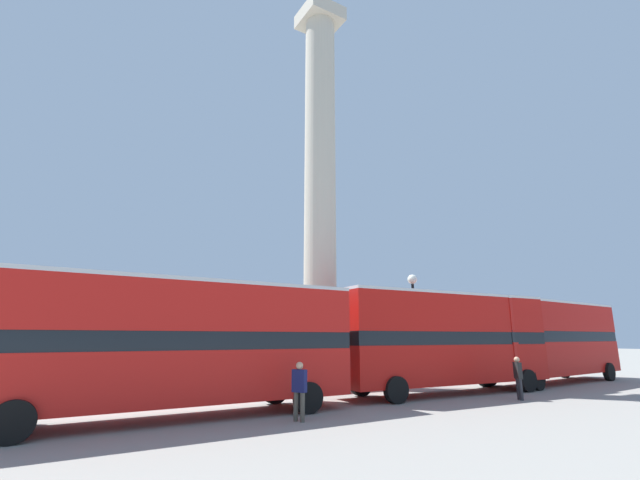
% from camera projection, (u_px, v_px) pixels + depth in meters
% --- Properties ---
extents(ground_plane, '(200.00, 200.00, 0.00)m').
position_uv_depth(ground_plane, '(320.00, 386.00, 21.94)').
color(ground_plane, gray).
extents(monument_column, '(5.88, 5.88, 23.65)m').
position_uv_depth(monument_column, '(320.00, 248.00, 23.56)').
color(monument_column, '#BCB29E').
rests_on(monument_column, ground_plane).
extents(bus_a, '(10.86, 3.17, 4.40)m').
position_uv_depth(bus_a, '(444.00, 338.00, 19.33)').
color(bus_a, '#B7140F').
rests_on(bus_a, ground_plane).
extents(bus_b, '(11.49, 3.47, 4.38)m').
position_uv_depth(bus_b, '(548.00, 338.00, 23.87)').
color(bus_b, '#B7140F').
rests_on(bus_b, ground_plane).
extents(bus_c, '(11.39, 2.85, 4.21)m').
position_uv_depth(bus_c, '(179.00, 341.00, 13.44)').
color(bus_c, red).
rests_on(bus_c, ground_plane).
extents(equestrian_statue, '(3.67, 3.03, 5.64)m').
position_uv_depth(equestrian_statue, '(434.00, 350.00, 31.39)').
color(equestrian_statue, '#BCB29E').
rests_on(equestrian_statue, ground_plane).
extents(street_lamp, '(0.51, 0.51, 5.71)m').
position_uv_depth(street_lamp, '(414.00, 314.00, 22.33)').
color(street_lamp, black).
rests_on(street_lamp, ground_plane).
extents(pedestrian_near_lamp, '(0.36, 0.48, 1.71)m').
position_uv_depth(pedestrian_near_lamp, '(299.00, 388.00, 12.80)').
color(pedestrian_near_lamp, '#4C473D').
rests_on(pedestrian_near_lamp, ground_plane).
extents(pedestrian_by_plinth, '(0.38, 0.47, 1.67)m').
position_uv_depth(pedestrian_by_plinth, '(518.00, 376.00, 17.19)').
color(pedestrian_by_plinth, '#28282D').
rests_on(pedestrian_by_plinth, ground_plane).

